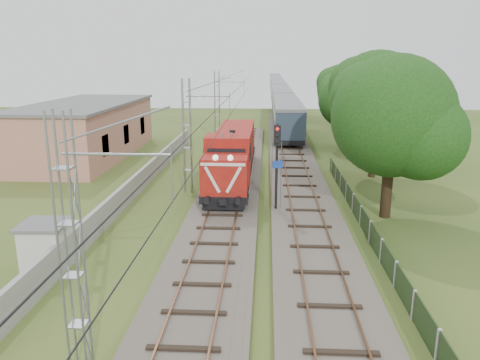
# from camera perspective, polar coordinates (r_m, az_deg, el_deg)

# --- Properties ---
(ground) EXTENTS (140.00, 140.00, 0.00)m
(ground) POSITION_cam_1_polar(r_m,az_deg,el_deg) (22.34, -3.63, -10.05)
(ground) COLOR #354E1D
(ground) RESTS_ON ground
(track_main) EXTENTS (4.20, 70.00, 0.45)m
(track_main) POSITION_cam_1_polar(r_m,az_deg,el_deg) (28.75, -1.98, -3.91)
(track_main) COLOR #6B6054
(track_main) RESTS_ON ground
(track_side) EXTENTS (4.20, 80.00, 0.45)m
(track_side) POSITION_cam_1_polar(r_m,az_deg,el_deg) (41.24, 6.61, 1.72)
(track_side) COLOR #6B6054
(track_side) RESTS_ON ground
(catenary) EXTENTS (3.31, 70.00, 8.00)m
(catenary) POSITION_cam_1_polar(r_m,az_deg,el_deg) (33.03, -6.37, 5.36)
(catenary) COLOR gray
(catenary) RESTS_ON ground
(boundary_wall) EXTENTS (0.25, 40.00, 1.50)m
(boundary_wall) POSITION_cam_1_polar(r_m,az_deg,el_deg) (34.47, -12.05, -0.10)
(boundary_wall) COLOR #9E9E99
(boundary_wall) RESTS_ON ground
(station_building) EXTENTS (8.40, 20.40, 5.22)m
(station_building) POSITION_cam_1_polar(r_m,az_deg,el_deg) (47.97, -18.31, 5.87)
(station_building) COLOR #B97463
(station_building) RESTS_ON ground
(fence) EXTENTS (0.12, 32.00, 1.20)m
(fence) POSITION_cam_1_polar(r_m,az_deg,el_deg) (25.32, 15.59, -6.07)
(fence) COLOR black
(fence) RESTS_ON ground
(locomotive) EXTENTS (2.94, 16.81, 4.27)m
(locomotive) POSITION_cam_1_polar(r_m,az_deg,el_deg) (35.82, -0.87, 3.17)
(locomotive) COLOR black
(locomotive) RESTS_ON ground
(coach_rake) EXTENTS (3.18, 118.91, 3.68)m
(coach_rake) POSITION_cam_1_polar(r_m,az_deg,el_deg) (107.09, 4.68, 10.98)
(coach_rake) COLOR black
(coach_rake) RESTS_ON ground
(signal_post) EXTENTS (0.61, 0.48, 5.57)m
(signal_post) POSITION_cam_1_polar(r_m,az_deg,el_deg) (28.13, 4.53, 3.32)
(signal_post) COLOR black
(signal_post) RESTS_ON ground
(relay_hut) EXTENTS (2.19, 2.19, 2.15)m
(relay_hut) POSITION_cam_1_polar(r_m,az_deg,el_deg) (23.19, -22.58, -7.33)
(relay_hut) COLOR silver
(relay_hut) RESTS_ON ground
(tree_a) EXTENTS (7.44, 7.09, 9.65)m
(tree_a) POSITION_cam_1_polar(r_m,az_deg,el_deg) (28.48, 18.30, 7.24)
(tree_a) COLOR #312214
(tree_a) RESTS_ON ground
(tree_b) EXTENTS (7.70, 7.34, 9.99)m
(tree_b) POSITION_cam_1_polar(r_m,az_deg,el_deg) (38.43, 16.51, 9.42)
(tree_b) COLOR #312214
(tree_b) RESTS_ON ground
(tree_c) EXTENTS (6.33, 6.03, 8.21)m
(tree_c) POSITION_cam_1_polar(r_m,az_deg,el_deg) (50.46, 13.03, 9.47)
(tree_c) COLOR #312214
(tree_c) RESTS_ON ground
(tree_d) EXTENTS (6.62, 6.30, 8.58)m
(tree_d) POSITION_cam_1_polar(r_m,az_deg,el_deg) (65.88, 12.19, 10.84)
(tree_d) COLOR #312214
(tree_d) RESTS_ON ground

